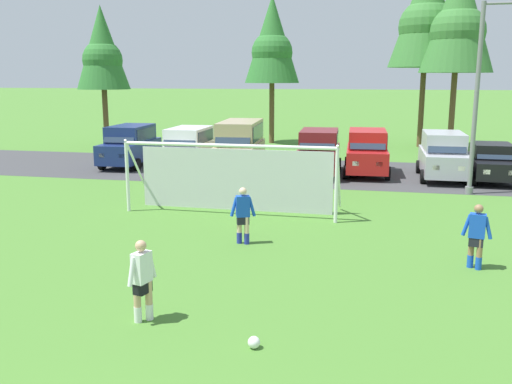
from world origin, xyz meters
TOP-DOWN VIEW (x-y plane):
  - ground_plane at (0.00, 15.00)m, footprint 400.00×400.00m
  - parking_lot_strip at (0.00, 24.07)m, footprint 52.00×8.40m
  - soccer_ball at (1.23, 5.37)m, footprint 0.22×0.22m
  - soccer_goal at (-1.66, 15.16)m, footprint 7.44×2.01m
  - player_striker_near at (5.71, 10.59)m, footprint 0.72×0.32m
  - player_midfield_center at (-0.42, 11.42)m, footprint 0.74×0.36m
  - player_defender_far at (-1.12, 6.02)m, footprint 0.36×0.71m
  - parked_car_slot_far_left at (-9.63, 23.97)m, footprint 2.26×4.66m
  - parked_car_slot_left at (-6.14, 23.34)m, footprint 2.18×4.62m
  - parked_car_slot_center_left at (-3.50, 23.58)m, footprint 2.45×4.93m
  - parked_car_slot_center at (0.49, 23.45)m, footprint 2.29×4.68m
  - parked_car_slot_center_right at (2.79, 23.96)m, footprint 2.26×4.66m
  - parked_car_slot_right at (6.28, 23.48)m, footprint 2.14×4.60m
  - parked_car_slot_far_right at (8.38, 23.29)m, footprint 2.14×4.26m
  - tree_left_edge at (-14.76, 31.33)m, footprint 3.49×3.49m
  - tree_mid_left at (-4.18, 35.93)m, footprint 3.84×3.84m
  - tree_center_back at (6.12, 35.93)m, footprint 4.78×4.78m
  - tree_mid_right at (7.82, 33.69)m, footprint 4.45×4.45m
  - street_lamp at (7.17, 20.07)m, footprint 2.00×0.32m

SIDE VIEW (x-z plane):
  - ground_plane at x=0.00m, z-range 0.00..0.00m
  - parking_lot_strip at x=0.00m, z-range 0.00..0.01m
  - soccer_ball at x=1.23m, z-range 0.00..0.22m
  - player_striker_near at x=5.71m, z-range 0.00..1.64m
  - player_midfield_center at x=-0.42m, z-range 0.00..1.64m
  - player_defender_far at x=-1.12m, z-range 0.00..1.64m
  - parked_car_slot_far_right at x=8.38m, z-range 0.02..1.74m
  - parked_car_slot_far_left at x=-9.63m, z-range 0.03..2.19m
  - parked_car_slot_left at x=-6.14m, z-range 0.03..2.19m
  - parked_car_slot_center at x=0.49m, z-range 0.03..2.19m
  - parked_car_slot_center_right at x=2.79m, z-range 0.03..2.19m
  - parked_car_slot_right at x=6.28m, z-range 0.03..2.19m
  - soccer_goal at x=-1.66m, z-range 0.01..2.58m
  - parked_car_slot_center_left at x=-3.50m, z-range 0.08..2.60m
  - street_lamp at x=7.17m, z-range 0.14..7.66m
  - tree_left_edge at x=-14.76m, z-range 1.74..11.04m
  - tree_mid_left at x=-4.18m, z-range 1.92..12.17m
  - tree_mid_right at x=7.82m, z-range 2.23..14.09m
  - tree_center_back at x=6.12m, z-range 2.40..15.15m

